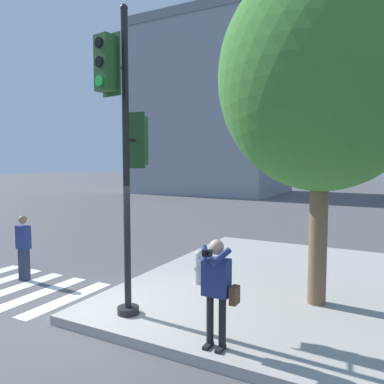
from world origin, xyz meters
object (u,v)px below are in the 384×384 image
street_tree (322,78)px  fire_hydrant (199,267)px  pedestrian_distant (24,246)px  traffic_signal_pole (124,138)px  person_photographer (217,284)px

street_tree → fire_hydrant: bearing=-179.0°
fire_hydrant → pedestrian_distant: bearing=-162.2°
pedestrian_distant → fire_hydrant: (4.17, 1.34, -0.31)m
traffic_signal_pole → pedestrian_distant: (-3.76, 0.75, -2.50)m
fire_hydrant → traffic_signal_pole: bearing=-101.2°
pedestrian_distant → street_tree: 7.77m
person_photographer → fire_hydrant: person_photographer is taller
street_tree → person_photographer: bearing=-111.4°
person_photographer → pedestrian_distant: bearing=168.7°
pedestrian_distant → fire_hydrant: size_ratio=2.12×
traffic_signal_pole → person_photographer: size_ratio=3.35×
person_photographer → street_tree: 4.31m
traffic_signal_pole → pedestrian_distant: bearing=168.7°
traffic_signal_pole → street_tree: size_ratio=0.84×
person_photographer → fire_hydrant: (-1.56, 2.48, -0.59)m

